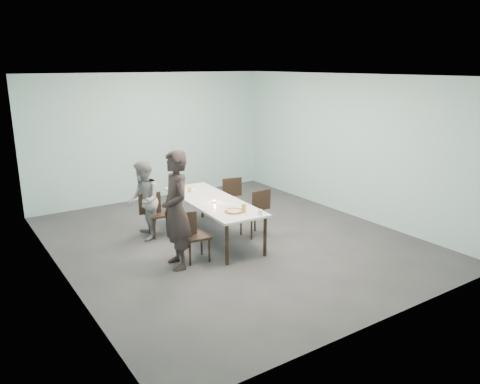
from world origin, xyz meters
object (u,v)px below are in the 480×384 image
chair_far_right (227,195)px  pizza (234,211)px  diner_near (176,210)px  amber_tumbler (190,190)px  chair_far_left (156,211)px  diner_far (144,200)px  beer_glass (244,208)px  chair_near_right (257,210)px  tealight (214,202)px  table (213,203)px  water_tumbler (260,212)px  side_plate (229,205)px  chair_near_left (191,233)px

chair_far_right → pizza: chair_far_right is taller
diner_near → amber_tumbler: 1.87m
chair_far_left → diner_near: bearing=-93.0°
diner_far → beer_glass: 2.00m
chair_near_right → tealight: size_ratio=15.54×
chair_far_left → amber_tumbler: bearing=13.4°
diner_near → tealight: bearing=127.0°
chair_far_left → chair_near_right: (1.64, -0.99, 0.00)m
pizza → chair_far_left: bearing=116.8°
table → water_tumbler: bearing=-80.3°
diner_near → chair_far_right: bearing=136.9°
chair_far_left → tealight: chair_far_left is taller
water_tumbler → tealight: bearing=105.0°
side_plate → pizza: bearing=-110.4°
water_tumbler → pizza: bearing=128.1°
side_plate → beer_glass: (-0.01, -0.48, 0.07)m
table → tealight: (-0.07, -0.18, 0.08)m
chair_far_right → amber_tumbler: size_ratio=10.88×
table → tealight: size_ratio=47.28×
diner_far → side_plate: diner_far is taller
chair_near_left → chair_far_left: size_ratio=1.00×
diner_far → amber_tumbler: diner_far is taller
chair_far_right → chair_near_right: bearing=100.0°
side_plate → water_tumbler: (0.14, -0.74, 0.04)m
chair_near_left → tealight: size_ratio=15.54×
chair_near_right → water_tumbler: (-0.58, -0.90, 0.29)m
diner_far → side_plate: size_ratio=8.30×
chair_near_left → side_plate: bearing=23.0°
chair_near_right → amber_tumbler: bearing=-52.8°
beer_glass → chair_near_right: bearing=41.3°
chair_near_right → chair_far_right: (0.07, 1.17, 0.00)m
diner_far → amber_tumbler: bearing=108.0°
pizza → diner_far: bearing=122.7°
pizza → water_tumbler: size_ratio=3.78×
chair_far_left → diner_near: diner_near is taller
chair_far_left → water_tumbler: 2.19m
chair_near_right → diner_far: diner_far is taller
diner_near → diner_far: 1.50m
beer_glass → tealight: (-0.13, 0.77, -0.05)m
chair_far_right → diner_far: diner_far is taller
beer_glass → tealight: 0.78m
chair_far_right → water_tumbler: bearing=86.0°
chair_far_left → chair_near_right: same height
table → chair_far_left: size_ratio=3.04×
chair_far_right → diner_near: 2.63m
diner_far → tealight: diner_far is taller
diner_near → side_plate: 1.26m
chair_far_right → chair_far_left: bearing=19.5°
diner_near → pizza: bearing=93.9°
pizza → beer_glass: beer_glass is taller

